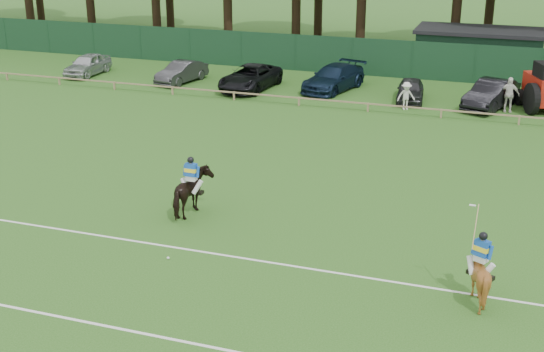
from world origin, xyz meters
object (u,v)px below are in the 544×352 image
at_px(polo_ball, 168,258).
at_px(spectator_left, 406,96).
at_px(sedan_navy, 334,78).
at_px(horse_chestnut, 479,276).
at_px(estate_black, 491,94).
at_px(hatch_grey, 410,90).
at_px(sedan_grey, 182,72).
at_px(suv_black, 250,77).
at_px(spectator_mid, 509,95).
at_px(horse_dark, 192,193).
at_px(utility_shed, 479,51).
at_px(sedan_silver, 88,65).

bearing_deg(polo_ball, spectator_left, 78.43).
bearing_deg(sedan_navy, horse_chestnut, -51.19).
bearing_deg(estate_black, spectator_left, -137.59).
bearing_deg(hatch_grey, sedan_grey, 173.75).
xyz_separation_m(estate_black, polo_ball, (-8.77, -22.92, -0.74)).
bearing_deg(sedan_grey, hatch_grey, 12.18).
height_order(horse_chestnut, hatch_grey, horse_chestnut).
bearing_deg(spectator_left, estate_black, -1.22).
distance_m(suv_black, spectator_mid, 15.35).
bearing_deg(horse_chestnut, horse_dark, 10.88).
bearing_deg(horse_dark, polo_ball, 104.35).
bearing_deg(sedan_grey, estate_black, 11.71).
height_order(horse_chestnut, estate_black, horse_chestnut).
relative_size(horse_dark, utility_shed, 0.24).
bearing_deg(spectator_left, horse_chestnut, -99.95).
relative_size(sedan_navy, spectator_mid, 2.72).
bearing_deg(spectator_left, sedan_silver, 150.29).
xyz_separation_m(horse_chestnut, hatch_grey, (-5.41, 22.49, -0.15)).
bearing_deg(hatch_grey, horse_dark, -110.90).
distance_m(hatch_grey, polo_ball, 23.45).
xyz_separation_m(horse_chestnut, utility_shed, (-2.24, 31.28, 0.74)).
relative_size(horse_chestnut, spectator_mid, 0.81).
relative_size(hatch_grey, estate_black, 0.79).
xyz_separation_m(horse_chestnut, spectator_left, (-5.34, 20.42, -0.01)).
distance_m(sedan_silver, spectator_left, 21.81).
distance_m(suv_black, hatch_grey, 9.87).
height_order(sedan_grey, spectator_left, spectator_left).
relative_size(sedan_grey, spectator_left, 2.61).
height_order(horse_chestnut, sedan_grey, horse_chestnut).
relative_size(horse_dark, hatch_grey, 0.54).
bearing_deg(suv_black, polo_ball, -70.97).
height_order(sedan_silver, utility_shed, utility_shed).
xyz_separation_m(sedan_grey, hatch_grey, (14.71, 0.07, -0.03)).
bearing_deg(spectator_mid, sedan_silver, 173.39).
bearing_deg(sedan_navy, spectator_left, -16.81).
relative_size(estate_black, polo_ball, 52.84).
bearing_deg(horse_chestnut, suv_black, -28.33).
xyz_separation_m(hatch_grey, spectator_left, (0.07, -2.07, 0.14)).
relative_size(estate_black, utility_shed, 0.57).
xyz_separation_m(horse_dark, estate_black, (9.55, 19.34, -0.07)).
relative_size(horse_dark, polo_ball, 22.49).
xyz_separation_m(polo_ball, utility_shed, (7.40, 31.85, 1.49)).
bearing_deg(utility_shed, horse_dark, -106.13).
relative_size(sedan_grey, polo_ball, 45.33).
distance_m(sedan_silver, sedan_navy, 16.80).
bearing_deg(spectator_mid, utility_shed, 98.32).
distance_m(estate_black, polo_ball, 24.55).
bearing_deg(horse_dark, suv_black, -73.57).
xyz_separation_m(horse_chestnut, sedan_grey, (-20.12, 22.43, -0.12)).
distance_m(horse_chestnut, sedan_silver, 35.11).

